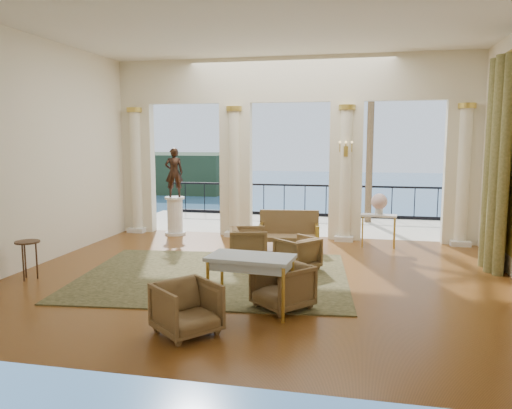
% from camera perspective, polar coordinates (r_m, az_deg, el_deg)
% --- Properties ---
extents(floor, '(9.00, 9.00, 0.00)m').
position_cam_1_polar(floor, '(9.19, 0.30, -8.29)').
color(floor, '#513110').
rests_on(floor, ground).
extents(room_walls, '(9.00, 9.00, 9.00)m').
position_cam_1_polar(room_walls, '(7.76, -1.39, 10.28)').
color(room_walls, white).
rests_on(room_walls, ground).
extents(arcade, '(9.00, 0.56, 4.50)m').
position_cam_1_polar(arcade, '(12.60, 3.88, 7.88)').
color(arcade, '#F7EFCD').
rests_on(arcade, ground).
extents(terrace, '(10.00, 3.60, 0.10)m').
position_cam_1_polar(terrace, '(14.79, 4.89, -2.43)').
color(terrace, beige).
rests_on(terrace, ground).
extents(balustrade, '(9.00, 0.06, 1.03)m').
position_cam_1_polar(balustrade, '(16.29, 5.61, 0.12)').
color(balustrade, black).
rests_on(balustrade, terrace).
extents(palm_tree, '(2.00, 2.00, 4.50)m').
position_cam_1_polar(palm_tree, '(15.34, 13.09, 13.29)').
color(palm_tree, '#4C3823').
rests_on(palm_tree, terrace).
extents(headland, '(22.00, 18.00, 6.00)m').
position_cam_1_polar(headland, '(85.02, -9.97, 3.75)').
color(headland, black).
rests_on(headland, sea).
extents(sea, '(160.00, 160.00, 0.00)m').
position_cam_1_polar(sea, '(69.20, 10.46, 0.39)').
color(sea, '#2C5B81').
rests_on(sea, ground).
extents(curtain, '(0.33, 1.40, 4.09)m').
position_cam_1_polar(curtain, '(10.47, 25.84, 4.12)').
color(curtain, brown).
rests_on(curtain, ground).
extents(window_frame, '(0.04, 1.60, 3.40)m').
position_cam_1_polar(window_frame, '(10.51, 26.86, 4.51)').
color(window_frame, gold).
rests_on(window_frame, room_walls).
extents(wall_sconce, '(0.30, 0.11, 0.33)m').
position_cam_1_polar(wall_sconce, '(12.17, 10.23, 6.12)').
color(wall_sconce, gold).
rests_on(wall_sconce, arcade).
extents(rug, '(5.19, 4.23, 0.02)m').
position_cam_1_polar(rug, '(9.27, -4.79, -8.12)').
color(rug, '#2B321A').
rests_on(rug, ground).
extents(armchair_a, '(0.99, 0.99, 0.75)m').
position_cam_1_polar(armchair_a, '(6.60, -7.92, -11.41)').
color(armchair_a, '#48331D').
rests_on(armchair_a, ground).
extents(armchair_b, '(0.99, 0.99, 0.75)m').
position_cam_1_polar(armchair_b, '(7.47, 3.03, -9.07)').
color(armchair_b, '#48331D').
rests_on(armchair_b, ground).
extents(armchair_c, '(0.93, 0.94, 0.70)m').
position_cam_1_polar(armchair_c, '(9.64, 4.76, -5.40)').
color(armchair_c, '#48331D').
rests_on(armchair_c, ground).
extents(armchair_d, '(0.87, 0.90, 0.77)m').
position_cam_1_polar(armchair_d, '(10.27, -0.88, -4.38)').
color(armchair_d, '#48331D').
rests_on(armchair_d, ground).
extents(settee, '(1.40, 0.74, 0.89)m').
position_cam_1_polar(settee, '(11.29, 3.79, -3.01)').
color(settee, '#48331D').
rests_on(settee, ground).
extents(game_table, '(1.28, 0.78, 0.84)m').
position_cam_1_polar(game_table, '(7.21, -0.61, -6.57)').
color(game_table, '#AEC6D9').
rests_on(game_table, ground).
extents(pedestal, '(0.55, 0.55, 1.00)m').
position_cam_1_polar(pedestal, '(13.21, -9.24, -1.37)').
color(pedestal, silver).
rests_on(pedestal, ground).
extents(statue, '(0.55, 0.47, 1.27)m').
position_cam_1_polar(statue, '(13.08, -9.35, 3.63)').
color(statue, black).
rests_on(statue, pedestal).
extents(console_table, '(0.84, 0.40, 0.77)m').
position_cam_1_polar(console_table, '(11.86, 13.84, -1.74)').
color(console_table, silver).
rests_on(console_table, ground).
extents(urn, '(0.37, 0.37, 0.49)m').
position_cam_1_polar(urn, '(11.80, 13.91, 0.22)').
color(urn, silver).
rests_on(urn, console_table).
extents(side_table, '(0.43, 0.43, 0.70)m').
position_cam_1_polar(side_table, '(9.79, -24.66, -4.39)').
color(side_table, black).
rests_on(side_table, ground).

